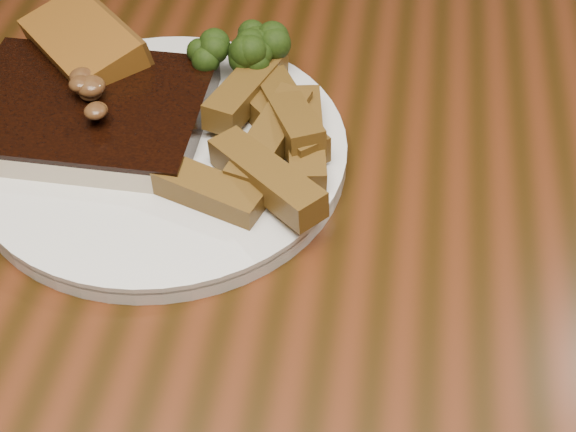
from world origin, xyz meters
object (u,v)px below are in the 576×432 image
steak (86,113)px  plate (163,153)px  dining_table (273,308)px  chair_far (239,5)px  garlic_bread (87,64)px  potato_wedges (251,146)px

steak → plate: bearing=-13.6°
dining_table → chair_far: size_ratio=1.74×
garlic_bread → potato_wedges: size_ratio=0.82×
chair_far → potato_wedges: bearing=123.8°
garlic_bread → potato_wedges: (0.15, -0.08, 0.00)m
steak → garlic_bread: (-0.02, 0.06, -0.00)m
potato_wedges → plate: bearing=177.7°
steak → garlic_bread: 0.06m
plate → potato_wedges: potato_wedges is taller
garlic_bread → potato_wedges: potato_wedges is taller
dining_table → plate: 0.14m
chair_far → plate: chair_far is taller
garlic_bread → chair_far: bearing=133.0°
dining_table → garlic_bread: size_ratio=15.43×
dining_table → plate: (-0.09, 0.05, 0.10)m
plate → potato_wedges: size_ratio=2.14×
dining_table → garlic_bread: garlic_bread is taller
chair_far → steak: 0.64m
chair_far → garlic_bread: chair_far is taller
dining_table → steak: size_ratio=9.23×
chair_far → steak: chair_far is taller
dining_table → garlic_bread: (-0.17, 0.13, 0.12)m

